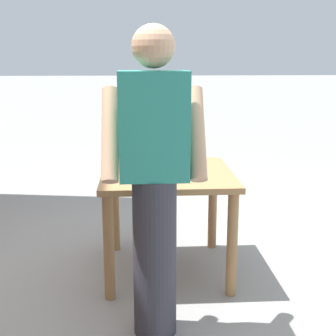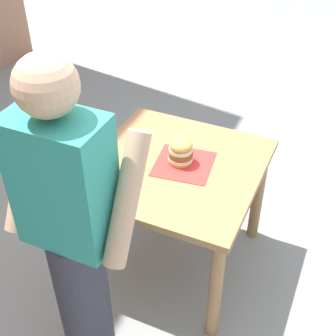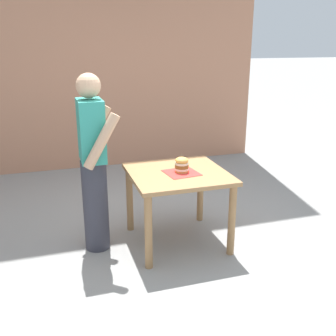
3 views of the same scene
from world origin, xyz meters
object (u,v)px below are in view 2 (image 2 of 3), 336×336
patio_table (175,183)px  sandwich (181,151)px  pickle_spear (173,154)px  diner_across_table (74,237)px

patio_table → sandwich: bearing=-114.1°
patio_table → sandwich: sandwich is taller
patio_table → pickle_spear: pickle_spear is taller
pickle_spear → sandwich: bearing=147.8°
diner_across_table → patio_table: bearing=-98.4°
sandwich → diner_across_table: (0.13, 0.82, 0.06)m
sandwich → patio_table: bearing=65.9°
pickle_spear → diner_across_table: 0.87m
sandwich → pickle_spear: size_ratio=1.93×
patio_table → diner_across_table: bearing=81.6°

